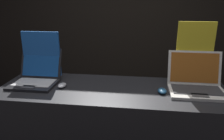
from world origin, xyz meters
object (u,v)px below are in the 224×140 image
(mouse_front, at_px, (62,85))
(mouse_back, at_px, (162,91))
(promo_stand_front, at_px, (42,56))
(laptop_back, at_px, (196,82))
(promo_stand_back, at_px, (194,55))
(laptop_front, at_px, (36,76))

(mouse_front, height_order, mouse_back, mouse_back)
(promo_stand_front, bearing_deg, mouse_front, -39.31)
(laptop_back, distance_m, promo_stand_back, 0.23)
(laptop_front, xyz_separation_m, mouse_back, (1.00, -0.07, -0.05))
(promo_stand_front, xyz_separation_m, mouse_back, (1.00, -0.20, -0.17))
(mouse_back, distance_m, promo_stand_back, 0.41)
(laptop_back, bearing_deg, mouse_front, -175.98)
(promo_stand_front, bearing_deg, promo_stand_back, 1.60)
(promo_stand_front, distance_m, mouse_back, 1.03)
(promo_stand_front, distance_m, laptop_back, 1.26)
(laptop_front, distance_m, promo_stand_back, 1.27)
(laptop_front, relative_size, promo_stand_back, 0.72)
(mouse_front, xyz_separation_m, laptop_back, (1.01, 0.07, 0.05))
(promo_stand_front, relative_size, mouse_back, 4.01)
(mouse_front, distance_m, promo_stand_back, 1.06)
(mouse_front, height_order, laptop_back, laptop_back)
(promo_stand_back, bearing_deg, mouse_back, -136.53)
(mouse_front, distance_m, mouse_back, 0.76)
(laptop_front, relative_size, laptop_back, 0.89)
(promo_stand_back, bearing_deg, laptop_back, -90.00)
(promo_stand_front, bearing_deg, laptop_front, -90.00)
(laptop_front, relative_size, mouse_back, 3.55)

